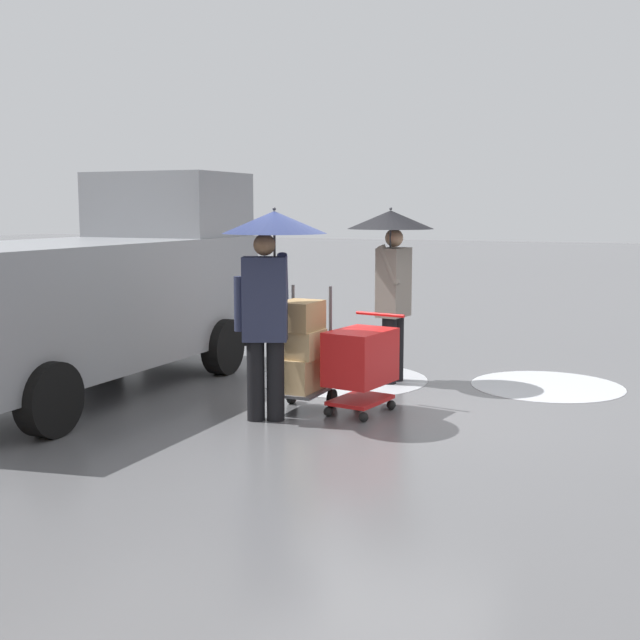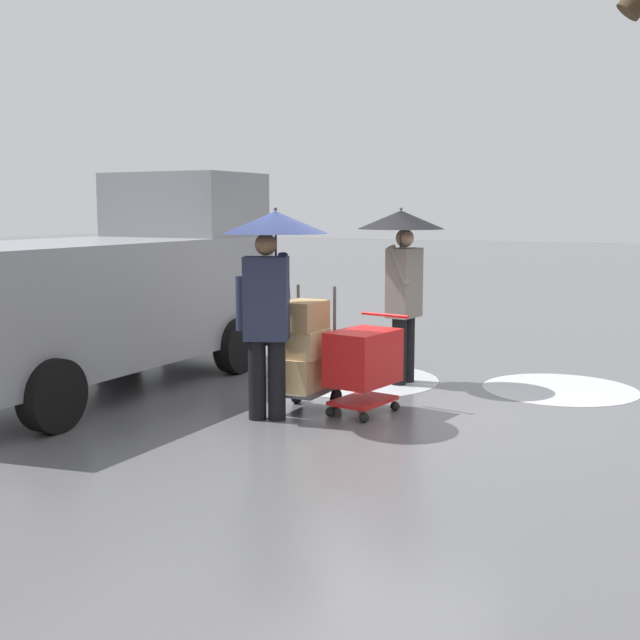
{
  "view_description": "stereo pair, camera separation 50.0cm",
  "coord_description": "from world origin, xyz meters",
  "px_view_note": "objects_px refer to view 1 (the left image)",
  "views": [
    {
      "loc": [
        -2.86,
        8.29,
        2.14
      ],
      "look_at": [
        0.3,
        0.94,
        1.05
      ],
      "focal_mm": 46.29,
      "sensor_mm": 36.0,
      "label": 1
    },
    {
      "loc": [
        -3.31,
        8.08,
        2.14
      ],
      "look_at": [
        0.3,
        0.94,
        1.05
      ],
      "focal_mm": 46.29,
      "sensor_mm": 36.0,
      "label": 2
    }
  ],
  "objects_px": {
    "shopping_cart_vendor": "(361,360)",
    "pedestrian_black_side": "(270,264)",
    "hand_dolly_boxes": "(300,349)",
    "pedestrian_pink_side": "(392,254)",
    "cargo_van_parked_right": "(92,290)"
  },
  "relations": [
    {
      "from": "cargo_van_parked_right",
      "to": "pedestrian_pink_side",
      "type": "height_order",
      "value": "cargo_van_parked_right"
    },
    {
      "from": "hand_dolly_boxes",
      "to": "pedestrian_pink_side",
      "type": "bearing_deg",
      "value": -103.88
    },
    {
      "from": "shopping_cart_vendor",
      "to": "pedestrian_pink_side",
      "type": "relative_size",
      "value": 0.47
    },
    {
      "from": "cargo_van_parked_right",
      "to": "hand_dolly_boxes",
      "type": "bearing_deg",
      "value": 178.85
    },
    {
      "from": "shopping_cart_vendor",
      "to": "pedestrian_black_side",
      "type": "relative_size",
      "value": 0.47
    },
    {
      "from": "hand_dolly_boxes",
      "to": "pedestrian_pink_side",
      "type": "xyz_separation_m",
      "value": [
        -0.43,
        -1.73,
        0.92
      ]
    },
    {
      "from": "pedestrian_pink_side",
      "to": "hand_dolly_boxes",
      "type": "bearing_deg",
      "value": 76.12
    },
    {
      "from": "cargo_van_parked_right",
      "to": "hand_dolly_boxes",
      "type": "height_order",
      "value": "cargo_van_parked_right"
    },
    {
      "from": "hand_dolly_boxes",
      "to": "pedestrian_black_side",
      "type": "relative_size",
      "value": 0.61
    },
    {
      "from": "shopping_cart_vendor",
      "to": "hand_dolly_boxes",
      "type": "bearing_deg",
      "value": 16.54
    },
    {
      "from": "cargo_van_parked_right",
      "to": "shopping_cart_vendor",
      "type": "xyz_separation_m",
      "value": [
        -3.34,
        -0.13,
        -0.61
      ]
    },
    {
      "from": "pedestrian_black_side",
      "to": "hand_dolly_boxes",
      "type": "bearing_deg",
      "value": -104.59
    },
    {
      "from": "cargo_van_parked_right",
      "to": "pedestrian_black_side",
      "type": "relative_size",
      "value": 2.49
    },
    {
      "from": "hand_dolly_boxes",
      "to": "pedestrian_black_side",
      "type": "height_order",
      "value": "pedestrian_black_side"
    },
    {
      "from": "cargo_van_parked_right",
      "to": "shopping_cart_vendor",
      "type": "distance_m",
      "value": 3.4
    }
  ]
}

